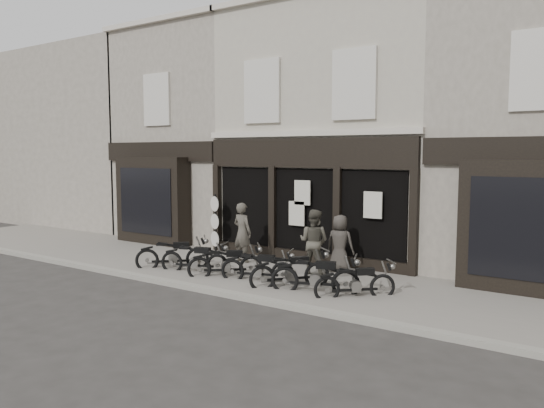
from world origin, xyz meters
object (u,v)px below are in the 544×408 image
Objects in this scene: motorcycle_0 at (173,257)px; motorcycle_3 at (258,270)px; motorcycle_1 at (195,262)px; man_right at (340,243)px; motorcycle_2 at (226,266)px; motorcycle_4 at (291,274)px; motorcycle_6 at (356,285)px; man_left at (242,232)px; man_centre at (314,241)px; motorcycle_5 at (316,279)px; advert_sign_post at (215,226)px.

motorcycle_0 is 0.88× the size of motorcycle_3.
motorcycle_1 is 1.23× the size of man_right.
motorcycle_4 reaches higher than motorcycle_2.
motorcycle_6 is at bearing -18.21° from motorcycle_3.
man_right is at bearing 14.70° from motorcycle_1.
motorcycle_0 is 4.88m from man_right.
motorcycle_0 is 1.05× the size of man_right.
man_right reaches higher than motorcycle_0.
motorcycle_4 is at bearing -41.86° from motorcycle_0.
man_left is (-4.58, 1.63, 0.66)m from motorcycle_6.
motorcycle_2 is 2.50m from man_centre.
man_right is at bearing -17.27° from motorcycle_0.
motorcycle_2 reaches higher than motorcycle_6.
man_centre is at bearing 11.76° from motorcycle_1.
motorcycle_3 is 2.50m from man_left.
motorcycle_6 is at bearing -16.25° from motorcycle_1.
motorcycle_5 is (0.82, -0.16, 0.01)m from motorcycle_4.
man_left is at bearing 10.75° from motorcycle_0.
motorcycle_2 is 3.82m from motorcycle_6.
man_right reaches higher than motorcycle_4.
motorcycle_0 is at bearing 18.66° from man_centre.
motorcycle_1 is at bearing -43.28° from advert_sign_post.
man_centre is 1.10× the size of man_right.
motorcycle_0 is 4.82m from motorcycle_5.
motorcycle_0 reaches higher than motorcycle_6.
man_centre reaches higher than motorcycle_3.
motorcycle_3 is 0.94× the size of advert_sign_post.
man_left is (1.24, 1.71, 0.63)m from motorcycle_0.
man_centre reaches higher than motorcycle_4.
motorcycle_1 is at bearing 159.67° from motorcycle_5.
motorcycle_2 is (2.00, -0.01, -0.01)m from motorcycle_0.
motorcycle_4 is 2.12m from man_right.
motorcycle_3 is (2.09, 0.14, -0.01)m from motorcycle_1.
motorcycle_6 is (5.82, 0.08, -0.03)m from motorcycle_0.
motorcycle_1 is at bearing 25.91° from man_centre.
man_right is at bearing -165.93° from man_left.
motorcycle_3 is 1.82m from man_centre.
motorcycle_1 is 1.26× the size of motorcycle_6.
motorcycle_2 is 3.23m from man_right.
man_left is 1.13× the size of man_right.
man_centre is at bearing 7.47° from advert_sign_post.
motorcycle_3 is at bearing 58.20° from man_centre.
motorcycle_5 is 2.01m from man_centre.
motorcycle_0 is at bearing -62.12° from advert_sign_post.
motorcycle_5 reaches higher than motorcycle_3.
motorcycle_5 is at bearing -17.79° from motorcycle_1.
motorcycle_5 is 1.16× the size of man_centre.
motorcycle_0 is 2.49m from advert_sign_post.
man_centre is at bearing 43.70° from motorcycle_3.
man_left is 2.58m from man_centre.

